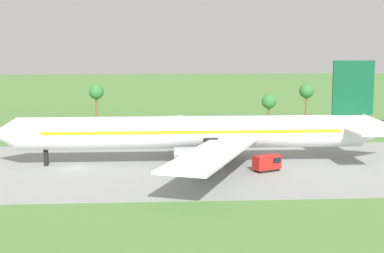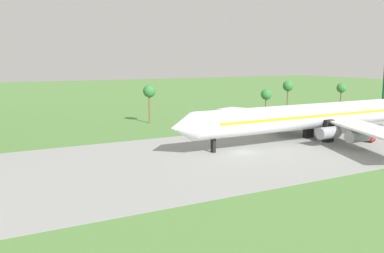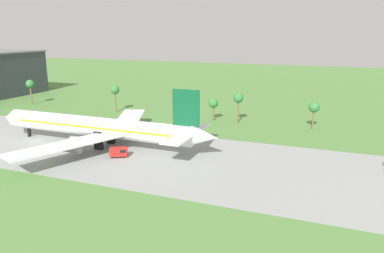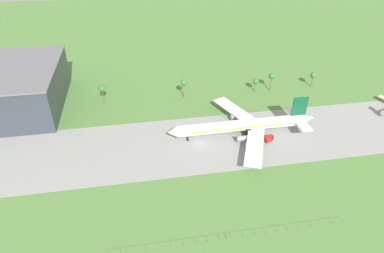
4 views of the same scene
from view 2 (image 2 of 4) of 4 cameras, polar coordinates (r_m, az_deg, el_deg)
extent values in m
plane|color=#517F3D|center=(85.37, 6.71, -3.43)|extent=(600.00, 600.00, 0.00)
cube|color=gray|center=(85.36, 6.71, -3.43)|extent=(320.00, 44.00, 0.02)
cylinder|color=white|center=(99.09, 15.34, 1.31)|extent=(59.92, 5.61, 5.61)
cone|color=white|center=(80.14, -1.40, -0.12)|extent=(4.48, 5.49, 5.49)
cube|color=yellow|center=(99.03, 15.35, 1.55)|extent=(50.93, 5.72, 0.56)
cube|color=white|center=(90.81, 22.84, -0.38)|extent=(18.00, 30.55, 0.44)
cube|color=white|center=(111.61, 10.69, 1.80)|extent=(18.00, 30.55, 0.44)
cylinder|color=gray|center=(94.20, 17.74, -0.81)|extent=(5.05, 2.52, 2.52)
cylinder|color=gray|center=(92.23, 21.23, -1.19)|extent=(5.05, 2.52, 2.52)
cylinder|color=gray|center=(103.73, 12.34, 0.28)|extent=(5.05, 2.52, 2.52)
cylinder|color=gray|center=(109.39, 11.30, 0.76)|extent=(5.05, 2.52, 2.52)
cube|color=black|center=(84.11, 2.86, -1.82)|extent=(0.70, 0.90, 5.03)
cube|color=black|center=(99.52, 17.74, -0.55)|extent=(2.40, 1.20, 5.03)
cube|color=black|center=(103.77, 15.27, -0.07)|extent=(2.40, 1.20, 5.03)
cube|color=black|center=(104.09, 22.58, -1.71)|extent=(4.29, 3.37, 0.40)
cube|color=#B21E19|center=(103.87, 22.63, -0.99)|extent=(5.00, 3.86, 2.26)
cube|color=black|center=(105.03, 22.78, -0.70)|extent=(2.35, 2.55, 0.90)
cylinder|color=brown|center=(169.61, 19.23, 3.50)|extent=(0.56, 0.56, 7.03)
sphere|color=#337538|center=(169.30, 19.31, 4.88)|extent=(3.60, 3.60, 3.60)
cylinder|color=brown|center=(151.17, 12.62, 3.46)|extent=(0.56, 0.56, 8.56)
sphere|color=#337538|center=(150.80, 12.69, 5.30)|extent=(3.60, 3.60, 3.60)
cylinder|color=brown|center=(145.26, 9.83, 2.82)|extent=(0.56, 0.56, 6.00)
sphere|color=#337538|center=(144.93, 9.87, 4.24)|extent=(3.60, 3.60, 3.60)
cylinder|color=brown|center=(123.24, -5.67, 2.44)|extent=(0.56, 0.56, 8.62)
sphere|color=#337538|center=(122.78, -5.71, 4.71)|extent=(3.60, 3.60, 3.60)
camera|label=1|loc=(69.30, 87.44, 2.67)|focal=55.00mm
camera|label=3|loc=(134.75, 69.32, 9.14)|focal=35.00mm
camera|label=4|loc=(97.75, 136.29, 43.93)|focal=32.00mm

